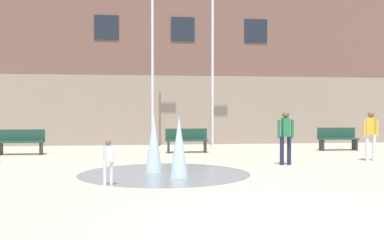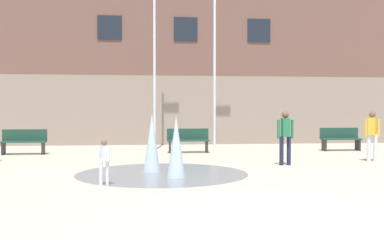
{
  "view_description": "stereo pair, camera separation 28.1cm",
  "coord_description": "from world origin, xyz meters",
  "px_view_note": "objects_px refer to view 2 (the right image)",
  "views": [
    {
      "loc": [
        -2.33,
        -6.01,
        1.6
      ],
      "look_at": [
        -0.46,
        8.1,
        1.3
      ],
      "focal_mm": 42.0,
      "sensor_mm": 36.0,
      "label": 1
    },
    {
      "loc": [
        -2.05,
        -6.05,
        1.6
      ],
      "look_at": [
        -0.46,
        8.1,
        1.3
      ],
      "focal_mm": 42.0,
      "sensor_mm": 36.0,
      "label": 2
    }
  ],
  "objects_px": {
    "park_bench_under_left_flagpole": "(24,141)",
    "park_bench_under_right_flagpole": "(340,139)",
    "park_bench_center": "(188,140)",
    "adult_watching": "(372,132)",
    "adult_in_red": "(285,133)",
    "child_in_fountain": "(104,158)",
    "flagpole_right": "(215,35)",
    "flagpole_left": "(155,32)"
  },
  "relations": [
    {
      "from": "park_bench_under_left_flagpole",
      "to": "park_bench_under_right_flagpole",
      "type": "distance_m",
      "value": 12.16
    },
    {
      "from": "park_bench_center",
      "to": "adult_watching",
      "type": "distance_m",
      "value": 6.53
    },
    {
      "from": "adult_watching",
      "to": "adult_in_red",
      "type": "xyz_separation_m",
      "value": [
        -3.03,
        -0.64,
        0.0
      ]
    },
    {
      "from": "park_bench_under_right_flagpole",
      "to": "child_in_fountain",
      "type": "bearing_deg",
      "value": -139.62
    },
    {
      "from": "child_in_fountain",
      "to": "flagpole_right",
      "type": "xyz_separation_m",
      "value": [
        3.8,
        8.46,
        4.1
      ]
    },
    {
      "from": "park_bench_under_left_flagpole",
      "to": "child_in_fountain",
      "type": "relative_size",
      "value": 1.62
    },
    {
      "from": "child_in_fountain",
      "to": "flagpole_right",
      "type": "height_order",
      "value": "flagpole_right"
    },
    {
      "from": "park_bench_under_left_flagpole",
      "to": "park_bench_center",
      "type": "bearing_deg",
      "value": 0.19
    },
    {
      "from": "park_bench_center",
      "to": "park_bench_under_right_flagpole",
      "type": "relative_size",
      "value": 1.0
    },
    {
      "from": "park_bench_under_right_flagpole",
      "to": "adult_watching",
      "type": "bearing_deg",
      "value": -100.25
    },
    {
      "from": "flagpole_left",
      "to": "child_in_fountain",
      "type": "bearing_deg",
      "value": -99.04
    },
    {
      "from": "park_bench_under_right_flagpole",
      "to": "park_bench_under_left_flagpole",
      "type": "bearing_deg",
      "value": -179.11
    },
    {
      "from": "park_bench_center",
      "to": "flagpole_left",
      "type": "bearing_deg",
      "value": 134.22
    },
    {
      "from": "adult_watching",
      "to": "child_in_fountain",
      "type": "bearing_deg",
      "value": 152.63
    },
    {
      "from": "park_bench_center",
      "to": "child_in_fountain",
      "type": "bearing_deg",
      "value": -109.49
    },
    {
      "from": "park_bench_under_left_flagpole",
      "to": "flagpole_left",
      "type": "relative_size",
      "value": 0.18
    },
    {
      "from": "adult_in_red",
      "to": "flagpole_left",
      "type": "xyz_separation_m",
      "value": [
        -3.63,
        5.45,
        3.81
      ]
    },
    {
      "from": "flagpole_left",
      "to": "adult_in_red",
      "type": "bearing_deg",
      "value": -56.32
    },
    {
      "from": "park_bench_under_right_flagpole",
      "to": "adult_in_red",
      "type": "relative_size",
      "value": 1.01
    },
    {
      "from": "park_bench_under_left_flagpole",
      "to": "child_in_fountain",
      "type": "bearing_deg",
      "value": -64.24
    },
    {
      "from": "park_bench_under_left_flagpole",
      "to": "flagpole_left",
      "type": "bearing_deg",
      "value": 14.66
    },
    {
      "from": "adult_in_red",
      "to": "flagpole_right",
      "type": "xyz_separation_m",
      "value": [
        -1.18,
        5.45,
        3.74
      ]
    },
    {
      "from": "flagpole_left",
      "to": "flagpole_right",
      "type": "distance_m",
      "value": 2.46
    },
    {
      "from": "park_bench_under_right_flagpole",
      "to": "child_in_fountain",
      "type": "height_order",
      "value": "child_in_fountain"
    },
    {
      "from": "flagpole_right",
      "to": "flagpole_left",
      "type": "bearing_deg",
      "value": 180.0
    },
    {
      "from": "park_bench_center",
      "to": "flagpole_left",
      "type": "height_order",
      "value": "flagpole_left"
    },
    {
      "from": "park_bench_center",
      "to": "child_in_fountain",
      "type": "height_order",
      "value": "child_in_fountain"
    },
    {
      "from": "park_bench_under_right_flagpole",
      "to": "flagpole_left",
      "type": "distance_m",
      "value": 8.56
    },
    {
      "from": "park_bench_center",
      "to": "adult_watching",
      "type": "bearing_deg",
      "value": -33.17
    },
    {
      "from": "park_bench_center",
      "to": "park_bench_under_right_flagpole",
      "type": "xyz_separation_m",
      "value": [
        6.13,
        0.17,
        0.0
      ]
    },
    {
      "from": "adult_watching",
      "to": "flagpole_left",
      "type": "distance_m",
      "value": 9.06
    },
    {
      "from": "park_bench_under_left_flagpole",
      "to": "adult_in_red",
      "type": "distance_m",
      "value": 9.44
    },
    {
      "from": "child_in_fountain",
      "to": "park_bench_under_right_flagpole",
      "type": "bearing_deg",
      "value": -75.56
    },
    {
      "from": "adult_watching",
      "to": "flagpole_right",
      "type": "bearing_deg",
      "value": 79.33
    },
    {
      "from": "park_bench_under_left_flagpole",
      "to": "park_bench_center",
      "type": "relative_size",
      "value": 1.0
    },
    {
      "from": "park_bench_under_right_flagpole",
      "to": "flagpole_right",
      "type": "xyz_separation_m",
      "value": [
        -4.88,
        1.07,
        4.2
      ]
    },
    {
      "from": "park_bench_center",
      "to": "flagpole_right",
      "type": "height_order",
      "value": "flagpole_right"
    },
    {
      "from": "park_bench_under_right_flagpole",
      "to": "adult_in_red",
      "type": "xyz_separation_m",
      "value": [
        -3.71,
        -4.38,
        0.45
      ]
    },
    {
      "from": "adult_watching",
      "to": "flagpole_right",
      "type": "height_order",
      "value": "flagpole_right"
    },
    {
      "from": "park_bench_center",
      "to": "adult_in_red",
      "type": "bearing_deg",
      "value": -60.06
    },
    {
      "from": "park_bench_under_left_flagpole",
      "to": "flagpole_left",
      "type": "distance_m",
      "value": 6.56
    },
    {
      "from": "adult_watching",
      "to": "child_in_fountain",
      "type": "height_order",
      "value": "adult_watching"
    }
  ]
}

